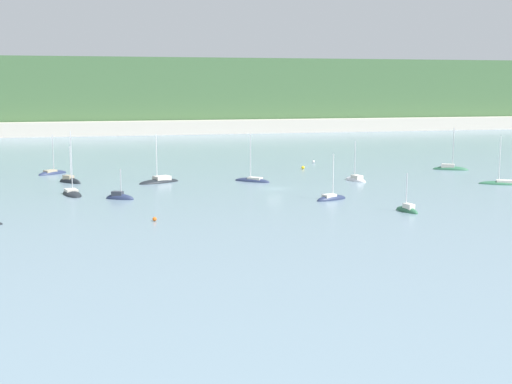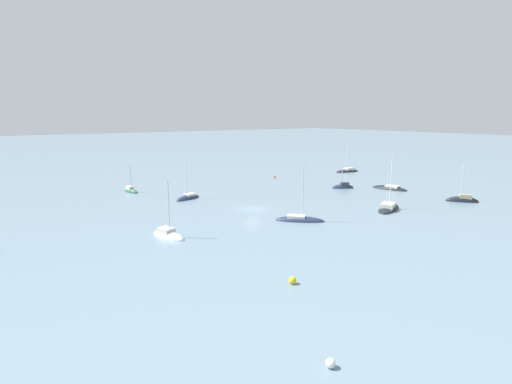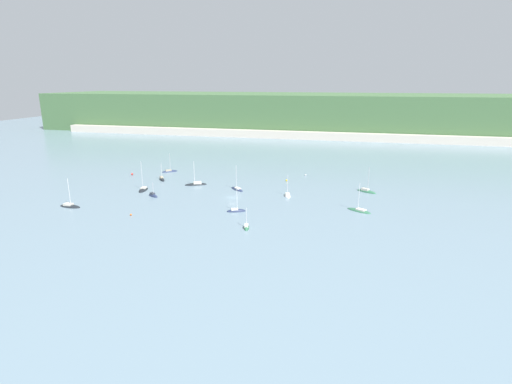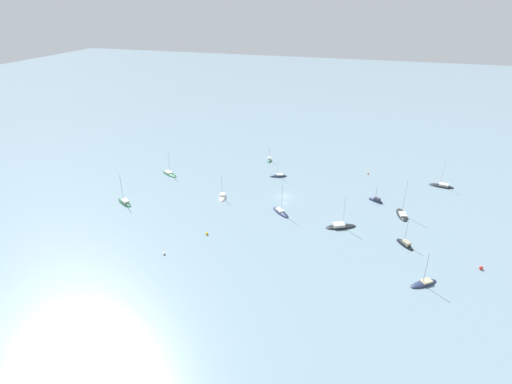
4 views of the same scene
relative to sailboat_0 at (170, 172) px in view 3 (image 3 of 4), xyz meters
name	(u,v)px [view 3 (image 3 of 4)]	position (x,y,z in m)	size (l,w,h in m)	color
ground_plane	(232,198)	(38.32, -31.60, -0.08)	(600.00, 600.00, 0.00)	slate
hillside_ridge	(304,113)	(38.32, 157.50, 14.15)	(409.94, 80.02, 28.46)	#42663D
shore_town_strip	(295,135)	(38.32, 113.98, 2.47)	(348.45, 6.00, 5.09)	beige
sailboat_0	(170,172)	(0.00, 0.00, 0.00)	(6.64, 5.91, 8.80)	#232D4C
sailboat_1	(359,211)	(80.19, -36.25, 0.00)	(8.07, 5.99, 9.36)	#2D6647
sailboat_2	(236,211)	(43.70, -45.48, 0.00)	(6.10, 3.87, 8.03)	#232D4C
sailboat_3	(143,190)	(3.91, -29.93, 0.01)	(4.21, 8.02, 11.29)	black
sailboat_4	(237,189)	(36.89, -21.26, 0.00)	(6.80, 6.54, 9.67)	#232D4C
sailboat_5	(366,192)	(82.81, -13.29, 0.05)	(7.47, 5.67, 9.80)	#2D6647
sailboat_6	(246,228)	(50.47, -58.38, 0.04)	(2.40, 4.78, 6.33)	#2D6647
sailboat_7	(153,196)	(11.26, -36.51, 0.03)	(4.93, 3.71, 5.70)	#232D4C
sailboat_8	(196,185)	(19.69, -18.35, 0.04)	(8.80, 6.15, 9.81)	black
sailboat_9	(287,196)	(56.16, -25.10, 0.03)	(3.48, 6.15, 8.23)	silver
sailboat_10	(70,206)	(-8.67, -53.48, 0.03)	(7.84, 3.51, 9.90)	black
sailboat_11	(162,180)	(3.53, -14.45, 0.04)	(4.84, 5.35, 7.80)	black
mooring_buoy_0	(131,215)	(14.59, -56.57, 0.21)	(0.56, 0.56, 0.56)	orange
mooring_buoy_1	(287,180)	(52.39, -4.44, 0.28)	(0.72, 0.72, 0.72)	yellow
mooring_buoy_2	(132,174)	(-12.68, -9.36, 0.34)	(0.84, 0.84, 0.84)	red
mooring_buoy_3	(306,175)	(58.62, 6.69, 0.24)	(0.64, 0.64, 0.64)	white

